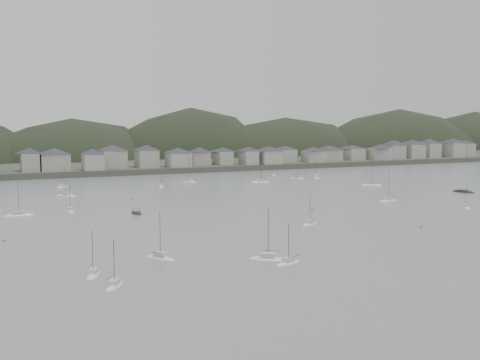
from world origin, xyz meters
name	(u,v)px	position (x,y,z in m)	size (l,w,h in m)	color
ground	(366,233)	(0.00, 0.00, 0.00)	(900.00, 900.00, 0.00)	slate
far_shore_land	(115,158)	(0.00, 295.00, 1.50)	(900.00, 250.00, 3.00)	#383D2D
forested_ridge	(130,178)	(4.83, 269.40, -11.28)	(851.55, 103.94, 102.57)	black
waterfront_town	(242,154)	(50.59, 183.34, 8.66)	(451.48, 28.46, 12.92)	gray
moored_fleet	(195,200)	(-19.11, 70.28, 0.18)	(187.20, 167.98, 12.68)	white
motor_launch_near	(464,192)	(83.96, 49.75, 0.28)	(5.53, 9.45, 4.11)	black
motor_launch_far	(136,212)	(-44.25, 52.34, 0.30)	(2.54, 7.01, 3.69)	black
mooring_buoys	(243,201)	(-4.61, 62.25, 0.15)	(167.27, 115.90, 0.70)	#AD7739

